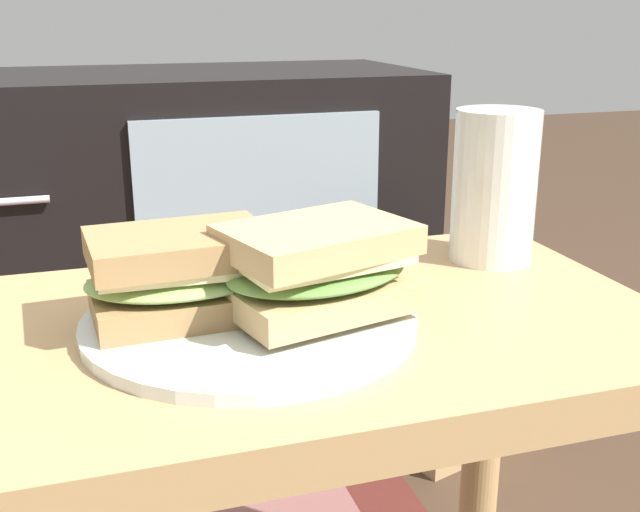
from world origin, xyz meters
TOP-DOWN VIEW (x-y plane):
  - side_table at (0.00, 0.00)m, footprint 0.56×0.36m
  - tv_cabinet at (0.00, 0.95)m, footprint 0.96×0.46m
  - plate at (-0.06, -0.01)m, footprint 0.26×0.26m
  - sandwich_front at (-0.11, 0.01)m, footprint 0.15×0.11m
  - sandwich_back at (-0.01, -0.02)m, footprint 0.17×0.13m
  - beer_glass at (0.20, 0.09)m, footprint 0.08×0.08m
  - paper_bag at (0.39, 0.47)m, footprint 0.24×0.19m

SIDE VIEW (x-z plane):
  - paper_bag at x=0.39m, z-range -0.01..0.34m
  - tv_cabinet at x=0.00m, z-range 0.00..0.58m
  - side_table at x=0.00m, z-range 0.14..0.60m
  - plate at x=-0.06m, z-range 0.46..0.47m
  - sandwich_front at x=-0.11m, z-range 0.47..0.54m
  - sandwich_back at x=-0.01m, z-range 0.48..0.54m
  - beer_glass at x=0.20m, z-range 0.46..0.60m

